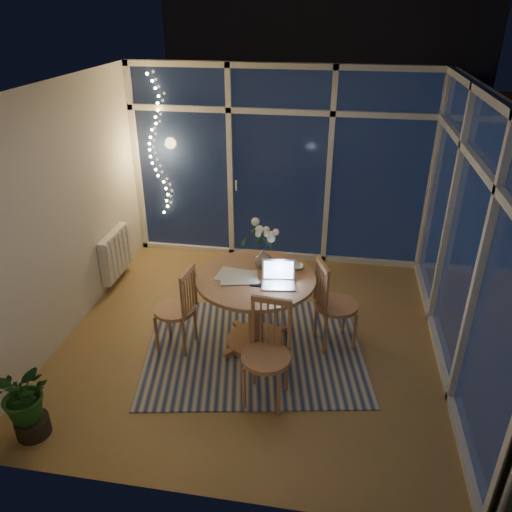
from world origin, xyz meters
name	(u,v)px	position (x,y,z in m)	size (l,w,h in m)	color
floor	(254,337)	(0.00, 0.00, 0.00)	(4.00, 4.00, 0.00)	olive
ceiling	(253,88)	(0.00, 0.00, 2.60)	(4.00, 4.00, 0.00)	white
wall_back	(279,167)	(0.00, 2.00, 1.30)	(4.00, 0.04, 2.60)	silver
wall_front	(199,357)	(0.00, -2.00, 1.30)	(4.00, 0.04, 2.60)	silver
wall_left	(63,214)	(-2.00, 0.00, 1.30)	(0.04, 4.00, 2.60)	silver
wall_right	(470,242)	(2.00, 0.00, 1.30)	(0.04, 4.00, 2.60)	silver
window_wall_back	(279,168)	(0.00, 1.96, 1.30)	(4.00, 0.10, 2.60)	silver
window_wall_right	(465,242)	(1.96, 0.00, 1.30)	(0.10, 4.00, 2.60)	silver
radiator	(115,254)	(-1.94, 0.90, 0.40)	(0.10, 0.70, 0.58)	silver
fairy_lights	(156,147)	(-1.65, 1.88, 1.52)	(0.24, 0.10, 1.85)	#FBC064
garden_patio	(322,191)	(0.50, 5.00, -0.06)	(12.00, 6.00, 0.10)	black
garden_fence	(301,134)	(0.00, 5.50, 0.90)	(11.00, 0.08, 1.80)	#3E2016
neighbour_roof	(327,50)	(0.30, 8.50, 2.20)	(7.00, 3.00, 2.20)	#30333A
garden_shrubs	(241,189)	(-0.80, 3.40, 0.45)	(0.90, 0.90, 0.90)	black
rug	(254,349)	(0.04, -0.22, 0.01)	(2.24, 1.79, 0.01)	#B6AF94
dining_table	(256,311)	(0.04, -0.12, 0.41)	(1.20, 1.20, 0.82)	olive
chair_left	(174,308)	(-0.77, -0.29, 0.48)	(0.44, 0.44, 0.96)	olive
chair_right	(337,303)	(0.86, 0.03, 0.50)	(0.47, 0.47, 1.01)	olive
chair_front	(266,355)	(0.27, -0.92, 0.50)	(0.46, 0.46, 1.00)	olive
laptop	(279,275)	(0.28, -0.25, 0.94)	(0.32, 0.28, 0.24)	silver
flower_vase	(263,258)	(0.08, 0.11, 0.92)	(0.20, 0.20, 0.21)	white
bowl	(296,266)	(0.42, 0.13, 0.84)	(0.15, 0.15, 0.04)	white
newspapers	(239,276)	(-0.13, -0.14, 0.82)	(0.37, 0.28, 0.01)	silver
phone	(256,285)	(0.07, -0.28, 0.82)	(0.12, 0.06, 0.01)	black
potted_plant	(26,399)	(-1.60, -1.65, 0.38)	(0.54, 0.47, 0.76)	#19461A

